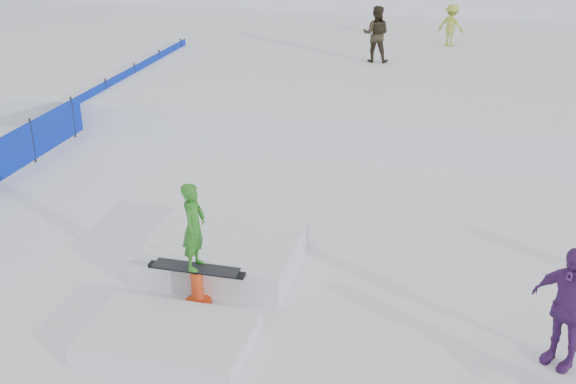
% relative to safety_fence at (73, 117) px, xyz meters
% --- Properties ---
extents(ground, '(120.00, 120.00, 0.00)m').
position_rel_safety_fence_xyz_m(ground, '(6.50, -6.60, -0.55)').
color(ground, white).
extents(snow_midrise, '(50.00, 18.00, 0.80)m').
position_rel_safety_fence_xyz_m(snow_midrise, '(6.50, 9.40, -0.15)').
color(snow_midrise, white).
rests_on(snow_midrise, ground).
extents(safety_fence, '(0.05, 16.00, 1.10)m').
position_rel_safety_fence_xyz_m(safety_fence, '(0.00, 0.00, 0.00)').
color(safety_fence, '#0A27B7').
rests_on(safety_fence, ground).
extents(walker_olive, '(0.88, 0.68, 1.80)m').
position_rel_safety_fence_xyz_m(walker_olive, '(6.98, 7.11, 1.15)').
color(walker_olive, '#2E2718').
rests_on(walker_olive, snow_midrise).
extents(walker_ygreen, '(1.08, 0.85, 1.46)m').
position_rel_safety_fence_xyz_m(walker_ygreen, '(9.24, 10.15, 0.98)').
color(walker_ygreen, '#AEB739').
rests_on(walker_ygreen, snow_midrise).
extents(spectator_purple, '(1.14, 1.01, 1.85)m').
position_rel_safety_fence_xyz_m(spectator_purple, '(11.59, -7.10, 0.37)').
color(spectator_purple, '#582875').
rests_on(spectator_purple, ground).
extents(jib_rail_feature, '(2.60, 4.40, 2.11)m').
position_rel_safety_fence_xyz_m(jib_rail_feature, '(6.08, -6.33, -0.25)').
color(jib_rail_feature, white).
rests_on(jib_rail_feature, ground).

